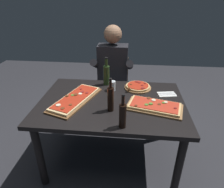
# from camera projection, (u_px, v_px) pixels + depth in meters

# --- Properties ---
(ground_plane) EXTENTS (6.40, 6.40, 0.00)m
(ground_plane) POSITION_uv_depth(u_px,v_px,m) (112.00, 157.00, 2.26)
(ground_plane) COLOR #2D2D33
(dining_table) EXTENTS (1.40, 0.96, 0.74)m
(dining_table) POSITION_uv_depth(u_px,v_px,m) (112.00, 109.00, 1.96)
(dining_table) COLOR black
(dining_table) RESTS_ON ground_plane
(pizza_rectangular_front) EXTENTS (0.54, 0.37, 0.05)m
(pizza_rectangular_front) POSITION_uv_depth(u_px,v_px,m) (154.00, 106.00, 1.79)
(pizza_rectangular_front) COLOR olive
(pizza_rectangular_front) RESTS_ON dining_table
(pizza_rectangular_left) EXTENTS (0.44, 0.66, 0.05)m
(pizza_rectangular_left) POSITION_uv_depth(u_px,v_px,m) (75.00, 99.00, 1.91)
(pizza_rectangular_left) COLOR brown
(pizza_rectangular_left) RESTS_ON dining_table
(pizza_round_far) EXTENTS (0.29, 0.29, 0.05)m
(pizza_round_far) POSITION_uv_depth(u_px,v_px,m) (138.00, 87.00, 2.15)
(pizza_round_far) COLOR olive
(pizza_round_far) RESTS_ON dining_table
(wine_bottle_dark) EXTENTS (0.07, 0.07, 0.32)m
(wine_bottle_dark) POSITION_uv_depth(u_px,v_px,m) (106.00, 74.00, 2.20)
(wine_bottle_dark) COLOR #233819
(wine_bottle_dark) RESTS_ON dining_table
(oil_bottle_amber) EXTENTS (0.06, 0.06, 0.31)m
(oil_bottle_amber) POSITION_uv_depth(u_px,v_px,m) (111.00, 98.00, 1.71)
(oil_bottle_amber) COLOR black
(oil_bottle_amber) RESTS_ON dining_table
(vinegar_bottle_green) EXTENTS (0.06, 0.06, 0.29)m
(vinegar_bottle_green) POSITION_uv_depth(u_px,v_px,m) (123.00, 115.00, 1.50)
(vinegar_bottle_green) COLOR black
(vinegar_bottle_green) RESTS_ON dining_table
(tumbler_near_camera) EXTENTS (0.07, 0.07, 0.10)m
(tumbler_near_camera) POSITION_uv_depth(u_px,v_px,m) (112.00, 86.00, 2.10)
(tumbler_near_camera) COLOR silver
(tumbler_near_camera) RESTS_ON dining_table
(napkin_cutlery_set) EXTENTS (0.20, 0.14, 0.01)m
(napkin_cutlery_set) POSITION_uv_depth(u_px,v_px,m) (167.00, 94.00, 2.03)
(napkin_cutlery_set) COLOR white
(napkin_cutlery_set) RESTS_ON dining_table
(diner_chair) EXTENTS (0.44, 0.44, 0.87)m
(diner_chair) POSITION_uv_depth(u_px,v_px,m) (113.00, 86.00, 2.79)
(diner_chair) COLOR #3D2B1E
(diner_chair) RESTS_ON ground_plane
(seated_diner) EXTENTS (0.53, 0.41, 1.33)m
(seated_diner) POSITION_uv_depth(u_px,v_px,m) (112.00, 72.00, 2.57)
(seated_diner) COLOR #23232D
(seated_diner) RESTS_ON ground_plane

